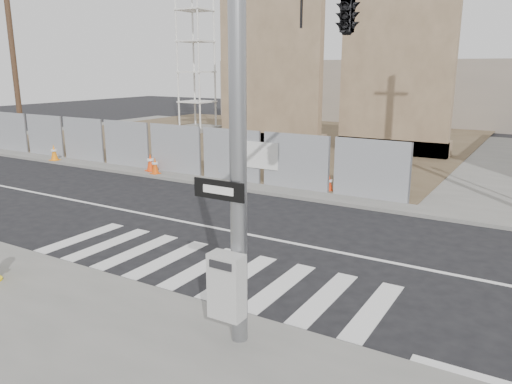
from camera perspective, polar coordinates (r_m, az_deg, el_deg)
The scene contains 11 objects.
ground at distance 13.44m, azimuth 0.25°, elevation -5.11°, with size 100.00×100.00×0.00m, color black.
sidewalk_far at distance 26.12m, azimuth 16.16°, elevation 3.90°, with size 50.00×20.00×0.12m, color slate.
signal_pole at distance 9.74m, azimuth 7.04°, elevation 16.12°, with size 0.96×5.87×7.00m.
chain_link_fence at distance 23.15m, azimuth -14.96°, elevation 5.40°, with size 24.60×0.04×2.00m, color gray.
concrete_wall_left at distance 27.55m, azimuth 1.65°, elevation 11.89°, with size 6.00×1.30×8.00m.
concrete_wall_right at distance 25.98m, azimuth 15.63°, elevation 11.26°, with size 5.50×1.30×8.00m.
utility_pole_left at distance 29.49m, azimuth -26.06°, elevation 14.21°, with size 1.60×0.28×10.00m.
traffic_cone_a at distance 25.59m, azimuth -22.08°, elevation 4.19°, with size 0.41×0.41×0.75m.
traffic_cone_b at distance 21.72m, azimuth -11.98°, elevation 3.33°, with size 0.50×0.50×0.75m.
traffic_cone_c at distance 21.12m, azimuth -11.46°, elevation 2.97°, with size 0.44×0.44×0.69m.
traffic_cone_d at distance 17.88m, azimuth 8.35°, elevation 1.00°, with size 0.32×0.32×0.62m.
Camera 1 is at (6.48, -10.92, 4.41)m, focal length 35.00 mm.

